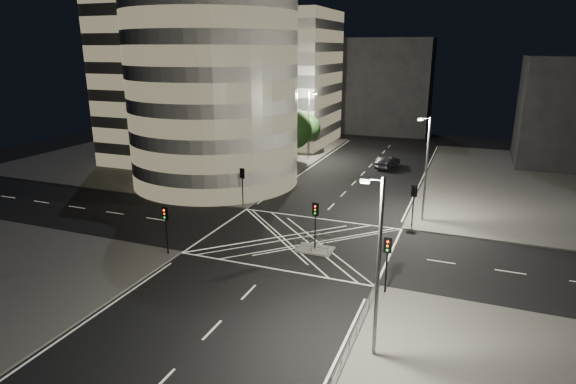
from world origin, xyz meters
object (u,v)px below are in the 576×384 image
at_px(traffic_signal_nl, 166,222).
at_px(traffic_signal_island, 315,217).
at_px(sedan, 388,162).
at_px(street_lamp_left_far, 309,123).
at_px(traffic_signal_nr, 387,255).
at_px(street_lamp_left_near, 257,146).
at_px(traffic_signal_fl, 242,180).
at_px(traffic_signal_fr, 414,198).
at_px(central_island, 315,249).
at_px(street_lamp_right_far, 426,166).
at_px(street_lamp_right_near, 377,263).

distance_m(traffic_signal_nl, traffic_signal_island, 12.03).
bearing_deg(traffic_signal_island, sedan, 89.05).
xyz_separation_m(traffic_signal_island, street_lamp_left_far, (-11.44, 31.50, 2.63)).
distance_m(traffic_signal_nr, street_lamp_left_near, 26.32).
relative_size(traffic_signal_fl, street_lamp_left_far, 0.40).
bearing_deg(traffic_signal_nr, sedan, 99.87).
bearing_deg(traffic_signal_fr, central_island, -129.33).
relative_size(traffic_signal_nl, traffic_signal_fr, 1.00).
bearing_deg(sedan, traffic_signal_island, 100.21).
relative_size(central_island, street_lamp_left_near, 0.30).
bearing_deg(traffic_signal_fl, central_island, -37.54).
height_order(traffic_signal_nr, traffic_signal_island, same).
bearing_deg(street_lamp_right_far, central_island, -125.30).
xyz_separation_m(traffic_signal_nr, street_lamp_left_far, (-18.24, 36.80, 2.63)).
xyz_separation_m(street_lamp_left_near, street_lamp_right_near, (18.87, -26.00, 0.00)).
distance_m(traffic_signal_fl, street_lamp_right_far, 18.55).
bearing_deg(traffic_signal_nr, traffic_signal_island, 142.07).
height_order(central_island, sedan, sedan).
xyz_separation_m(traffic_signal_fl, traffic_signal_fr, (17.60, 0.00, 0.00)).
xyz_separation_m(traffic_signal_nr, street_lamp_left_near, (-18.24, 18.80, 2.63)).
bearing_deg(street_lamp_left_far, traffic_signal_nl, -89.01).
xyz_separation_m(traffic_signal_fl, street_lamp_left_far, (-0.64, 23.20, 2.63)).
height_order(traffic_signal_fr, street_lamp_right_far, street_lamp_right_far).
bearing_deg(traffic_signal_nl, sedan, 72.61).
distance_m(traffic_signal_nr, street_lamp_left_far, 41.15).
xyz_separation_m(traffic_signal_fr, sedan, (-6.29, 22.52, -2.06)).
height_order(traffic_signal_fl, traffic_signal_nr, same).
distance_m(central_island, street_lamp_right_far, 13.98).
bearing_deg(traffic_signal_island, traffic_signal_nr, -37.93).
height_order(traffic_signal_nl, street_lamp_right_near, street_lamp_right_near).
relative_size(traffic_signal_fr, traffic_signal_nr, 1.00).
relative_size(traffic_signal_nr, street_lamp_right_far, 0.40).
bearing_deg(traffic_signal_fl, traffic_signal_fr, 0.00).
height_order(traffic_signal_fr, traffic_signal_island, same).
relative_size(traffic_signal_fl, street_lamp_left_near, 0.40).
bearing_deg(street_lamp_right_near, traffic_signal_fr, 91.75).
bearing_deg(traffic_signal_fl, street_lamp_right_far, 6.88).
bearing_deg(street_lamp_right_far, traffic_signal_nr, -92.30).
bearing_deg(street_lamp_left_far, sedan, -3.27).
relative_size(traffic_signal_nr, sedan, 0.78).
relative_size(traffic_signal_nl, sedan, 0.78).
distance_m(street_lamp_left_near, street_lamp_right_far, 19.11).
height_order(traffic_signal_nl, street_lamp_left_far, street_lamp_left_far).
xyz_separation_m(traffic_signal_nl, traffic_signal_island, (10.80, 5.30, 0.00)).
xyz_separation_m(traffic_signal_island, street_lamp_right_far, (7.44, 10.50, 2.63)).
relative_size(traffic_signal_fl, traffic_signal_nl, 1.00).
height_order(traffic_signal_fl, traffic_signal_nl, same).
xyz_separation_m(traffic_signal_nr, street_lamp_right_near, (0.64, -7.20, 2.63)).
distance_m(street_lamp_left_near, street_lamp_right_near, 32.13).
relative_size(street_lamp_left_near, street_lamp_left_far, 1.00).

